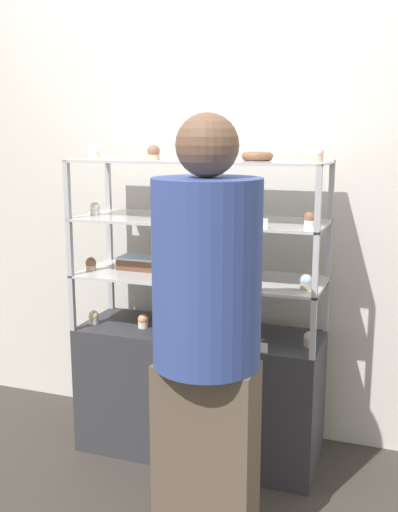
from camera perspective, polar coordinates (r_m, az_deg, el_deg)
ground_plane at (r=3.17m, az=0.00°, el=-18.02°), size 20.00×20.00×0.00m
back_wall at (r=3.11m, az=2.22°, el=6.65°), size 8.00×0.05×2.60m
display_base at (r=3.03m, az=0.00°, el=-12.79°), size 1.18×0.42×0.63m
display_riser_lower at (r=2.84m, az=0.00°, el=-2.24°), size 1.18×0.42×0.27m
display_riser_middle at (r=2.79m, az=0.00°, el=3.19°), size 1.18×0.42×0.27m
display_riser_upper at (r=2.76m, az=0.00°, el=8.78°), size 1.18×0.42×0.27m
layer_cake_centerpiece at (r=2.95m, az=-1.38°, el=-5.78°), size 0.16×0.16×0.10m
sheet_cake_frosted at (r=2.97m, az=-5.32°, el=-0.69°), size 0.24×0.13×0.06m
cupcake_0 at (r=3.05m, az=-10.00°, el=-5.76°), size 0.05×0.05×0.07m
cupcake_1 at (r=2.95m, az=-5.34°, el=-6.19°), size 0.05×0.05×0.07m
cupcake_2 at (r=2.77m, az=5.04°, el=-7.41°), size 0.05×0.05×0.07m
cupcake_3 at (r=2.74m, az=10.46°, el=-7.80°), size 0.05×0.05×0.07m
price_tag_0 at (r=2.63m, az=6.17°, el=-8.70°), size 0.04×0.00×0.04m
cupcake_4 at (r=2.98m, az=-10.28°, el=-0.77°), size 0.05×0.05×0.07m
cupcake_5 at (r=2.68m, az=3.05°, el=-1.99°), size 0.05×0.05×0.07m
cupcake_6 at (r=2.62m, az=10.15°, el=-2.47°), size 0.05×0.05×0.07m
price_tag_1 at (r=2.71m, az=-4.03°, el=-2.09°), size 0.04×0.00×0.04m
cupcake_7 at (r=2.95m, az=-9.90°, el=4.45°), size 0.05×0.05×0.06m
cupcake_8 at (r=2.68m, az=-0.79°, el=3.92°), size 0.05×0.05×0.06m
cupcake_9 at (r=2.60m, az=10.49°, el=3.47°), size 0.05×0.05×0.06m
price_tag_2 at (r=2.50m, az=6.16°, el=3.10°), size 0.04×0.00×0.04m
cupcake_10 at (r=2.94m, az=-9.97°, el=9.76°), size 0.06×0.06×0.07m
cupcake_11 at (r=2.73m, az=-4.34°, el=9.77°), size 0.06×0.06×0.07m
cupcake_12 at (r=2.63m, az=3.18°, el=9.72°), size 0.06×0.06×0.07m
cupcake_13 at (r=2.60m, az=11.17°, el=9.50°), size 0.06×0.06×0.07m
price_tag_3 at (r=2.51m, az=3.49°, el=9.40°), size 0.04×0.00×0.04m
donut_glazed at (r=2.69m, az=5.57°, el=9.44°), size 0.14×0.14×0.04m
customer_figure at (r=2.13m, az=0.73°, el=-7.35°), size 0.38×0.38×1.63m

